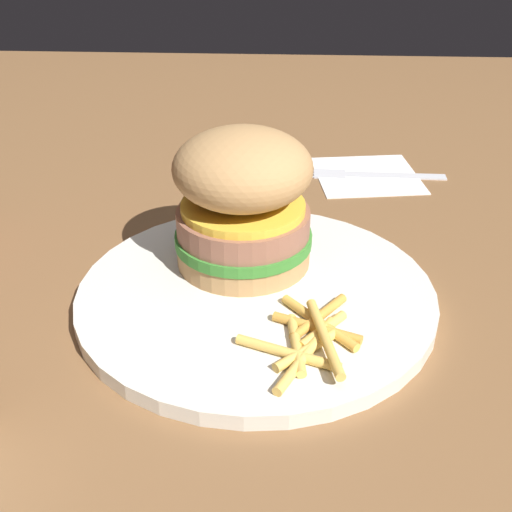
{
  "coord_description": "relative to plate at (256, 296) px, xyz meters",
  "views": [
    {
      "loc": [
        -0.43,
        -0.04,
        0.29
      ],
      "look_at": [
        -0.0,
        -0.01,
        0.04
      ],
      "focal_mm": 46.22,
      "sensor_mm": 36.0,
      "label": 1
    }
  ],
  "objects": [
    {
      "name": "plate",
      "position": [
        0.0,
        0.0,
        0.0
      ],
      "size": [
        0.28,
        0.28,
        0.01
      ],
      "primitive_type": "cylinder",
      "color": "silver",
      "rests_on": "ground_plane"
    },
    {
      "name": "fries_pile",
      "position": [
        -0.06,
        -0.04,
        0.01
      ],
      "size": [
        0.11,
        0.09,
        0.01
      ],
      "color": "#E5B251",
      "rests_on": "plate"
    },
    {
      "name": "fork",
      "position": [
        0.25,
        -0.11,
        -0.0
      ],
      "size": [
        0.02,
        0.17,
        0.0
      ],
      "color": "silver",
      "rests_on": "napkin"
    },
    {
      "name": "sandwich",
      "position": [
        0.04,
        0.01,
        0.06
      ],
      "size": [
        0.11,
        0.11,
        0.11
      ],
      "color": "tan",
      "rests_on": "plate"
    },
    {
      "name": "napkin",
      "position": [
        0.25,
        -0.11,
        -0.01
      ],
      "size": [
        0.12,
        0.12,
        0.0
      ],
      "primitive_type": "cube",
      "rotation": [
        0.0,
        0.0,
        0.14
      ],
      "color": "white",
      "rests_on": "ground_plane"
    },
    {
      "name": "ground_plane",
      "position": [
        0.0,
        0.01,
        -0.01
      ],
      "size": [
        1.6,
        1.6,
        0.0
      ],
      "primitive_type": "plane",
      "color": "brown"
    }
  ]
}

